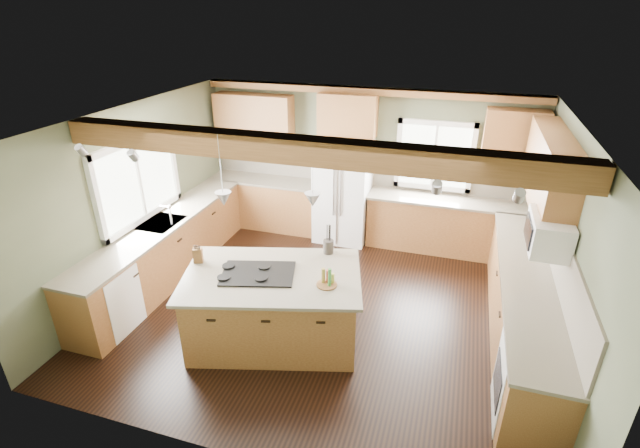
% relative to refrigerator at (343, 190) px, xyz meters
% --- Properties ---
extents(floor, '(5.60, 5.60, 0.00)m').
position_rel_refrigerator_xyz_m(floor, '(0.30, -2.12, -0.90)').
color(floor, black).
rests_on(floor, ground).
extents(ceiling, '(5.60, 5.60, 0.00)m').
position_rel_refrigerator_xyz_m(ceiling, '(0.30, -2.12, 1.70)').
color(ceiling, silver).
rests_on(ceiling, wall_back).
extents(wall_back, '(5.60, 0.00, 5.60)m').
position_rel_refrigerator_xyz_m(wall_back, '(0.30, 0.38, 0.40)').
color(wall_back, '#444C36').
rests_on(wall_back, ground).
extents(wall_left, '(0.00, 5.00, 5.00)m').
position_rel_refrigerator_xyz_m(wall_left, '(-2.50, -2.12, 0.40)').
color(wall_left, '#444C36').
rests_on(wall_left, ground).
extents(wall_right, '(0.00, 5.00, 5.00)m').
position_rel_refrigerator_xyz_m(wall_right, '(3.10, -2.12, 0.40)').
color(wall_right, '#444C36').
rests_on(wall_right, ground).
extents(ceiling_beam, '(5.55, 0.26, 0.26)m').
position_rel_refrigerator_xyz_m(ceiling_beam, '(0.30, -2.92, 1.57)').
color(ceiling_beam, '#573619').
rests_on(ceiling_beam, ceiling).
extents(soffit_trim, '(5.55, 0.20, 0.10)m').
position_rel_refrigerator_xyz_m(soffit_trim, '(0.30, 0.28, 1.64)').
color(soffit_trim, '#573619').
rests_on(soffit_trim, ceiling).
extents(backsplash_back, '(5.58, 0.03, 0.58)m').
position_rel_refrigerator_xyz_m(backsplash_back, '(0.30, 0.36, 0.31)').
color(backsplash_back, brown).
rests_on(backsplash_back, wall_back).
extents(backsplash_right, '(0.03, 3.70, 0.58)m').
position_rel_refrigerator_xyz_m(backsplash_right, '(3.08, -2.07, 0.31)').
color(backsplash_right, brown).
rests_on(backsplash_right, wall_right).
extents(base_cab_back_left, '(2.02, 0.60, 0.88)m').
position_rel_refrigerator_xyz_m(base_cab_back_left, '(-1.49, 0.08, -0.46)').
color(base_cab_back_left, brown).
rests_on(base_cab_back_left, floor).
extents(counter_back_left, '(2.06, 0.64, 0.04)m').
position_rel_refrigerator_xyz_m(counter_back_left, '(-1.49, 0.08, 0.00)').
color(counter_back_left, brown).
rests_on(counter_back_left, base_cab_back_left).
extents(base_cab_back_right, '(2.62, 0.60, 0.88)m').
position_rel_refrigerator_xyz_m(base_cab_back_right, '(1.79, 0.08, -0.46)').
color(base_cab_back_right, brown).
rests_on(base_cab_back_right, floor).
extents(counter_back_right, '(2.66, 0.64, 0.04)m').
position_rel_refrigerator_xyz_m(counter_back_right, '(1.79, 0.08, 0.00)').
color(counter_back_right, brown).
rests_on(counter_back_right, base_cab_back_right).
extents(base_cab_left, '(0.60, 3.70, 0.88)m').
position_rel_refrigerator_xyz_m(base_cab_left, '(-2.20, -2.07, -0.46)').
color(base_cab_left, brown).
rests_on(base_cab_left, floor).
extents(counter_left, '(0.64, 3.74, 0.04)m').
position_rel_refrigerator_xyz_m(counter_left, '(-2.20, -2.07, 0.00)').
color(counter_left, brown).
rests_on(counter_left, base_cab_left).
extents(base_cab_right, '(0.60, 3.70, 0.88)m').
position_rel_refrigerator_xyz_m(base_cab_right, '(2.80, -2.07, -0.46)').
color(base_cab_right, brown).
rests_on(base_cab_right, floor).
extents(counter_right, '(0.64, 3.74, 0.04)m').
position_rel_refrigerator_xyz_m(counter_right, '(2.80, -2.07, 0.00)').
color(counter_right, brown).
rests_on(counter_right, base_cab_right).
extents(upper_cab_back_left, '(1.40, 0.35, 0.90)m').
position_rel_refrigerator_xyz_m(upper_cab_back_left, '(-1.69, 0.21, 1.05)').
color(upper_cab_back_left, brown).
rests_on(upper_cab_back_left, wall_back).
extents(upper_cab_over_fridge, '(0.96, 0.35, 0.70)m').
position_rel_refrigerator_xyz_m(upper_cab_over_fridge, '(-0.00, 0.21, 1.25)').
color(upper_cab_over_fridge, brown).
rests_on(upper_cab_over_fridge, wall_back).
extents(upper_cab_right, '(0.35, 2.20, 0.90)m').
position_rel_refrigerator_xyz_m(upper_cab_right, '(2.92, -1.22, 1.05)').
color(upper_cab_right, brown).
rests_on(upper_cab_right, wall_right).
extents(upper_cab_back_corner, '(0.90, 0.35, 0.90)m').
position_rel_refrigerator_xyz_m(upper_cab_back_corner, '(2.60, 0.21, 1.05)').
color(upper_cab_back_corner, brown).
rests_on(upper_cab_back_corner, wall_back).
extents(window_left, '(0.04, 1.60, 1.05)m').
position_rel_refrigerator_xyz_m(window_left, '(-2.48, -2.07, 0.65)').
color(window_left, white).
rests_on(window_left, wall_left).
extents(window_back, '(1.10, 0.04, 1.00)m').
position_rel_refrigerator_xyz_m(window_back, '(1.45, 0.36, 0.65)').
color(window_back, white).
rests_on(window_back, wall_back).
extents(sink, '(0.50, 0.65, 0.03)m').
position_rel_refrigerator_xyz_m(sink, '(-2.20, -2.07, 0.01)').
color(sink, '#262628').
rests_on(sink, counter_left).
extents(faucet, '(0.02, 0.02, 0.28)m').
position_rel_refrigerator_xyz_m(faucet, '(-2.02, -2.07, 0.15)').
color(faucet, '#B2B2B7').
rests_on(faucet, sink).
extents(dishwasher, '(0.60, 0.60, 0.84)m').
position_rel_refrigerator_xyz_m(dishwasher, '(-2.19, -3.37, -0.47)').
color(dishwasher, white).
rests_on(dishwasher, floor).
extents(oven, '(0.60, 0.72, 0.84)m').
position_rel_refrigerator_xyz_m(oven, '(2.79, -3.37, -0.47)').
color(oven, white).
rests_on(oven, floor).
extents(microwave, '(0.40, 0.70, 0.38)m').
position_rel_refrigerator_xyz_m(microwave, '(2.88, -2.17, 0.65)').
color(microwave, white).
rests_on(microwave, wall_right).
extents(pendant_left, '(0.18, 0.18, 0.16)m').
position_rel_refrigerator_xyz_m(pendant_left, '(-0.57, -3.05, 0.98)').
color(pendant_left, '#B2B2B7').
rests_on(pendant_left, ceiling).
extents(pendant_right, '(0.18, 0.18, 0.16)m').
position_rel_refrigerator_xyz_m(pendant_right, '(0.37, -2.79, 0.98)').
color(pendant_right, '#B2B2B7').
rests_on(pendant_right, ceiling).
extents(refrigerator, '(0.90, 0.74, 1.80)m').
position_rel_refrigerator_xyz_m(refrigerator, '(0.00, 0.00, 0.00)').
color(refrigerator, white).
rests_on(refrigerator, floor).
extents(island, '(2.20, 1.67, 0.88)m').
position_rel_refrigerator_xyz_m(island, '(-0.10, -2.92, -0.46)').
color(island, brown).
rests_on(island, floor).
extents(island_top, '(2.36, 1.83, 0.04)m').
position_rel_refrigerator_xyz_m(island_top, '(-0.10, -2.92, 0.00)').
color(island_top, brown).
rests_on(island_top, island).
extents(cooktop, '(0.97, 0.77, 0.02)m').
position_rel_refrigerator_xyz_m(cooktop, '(-0.26, -2.96, 0.03)').
color(cooktop, black).
rests_on(cooktop, island_top).
extents(knife_block, '(0.13, 0.12, 0.19)m').
position_rel_refrigerator_xyz_m(knife_block, '(-1.08, -2.92, 0.11)').
color(knife_block, brown).
rests_on(knife_block, island_top).
extents(utensil_crock, '(0.18, 0.18, 0.18)m').
position_rel_refrigerator_xyz_m(utensil_crock, '(0.39, -2.22, 0.11)').
color(utensil_crock, '#3D3731').
rests_on(utensil_crock, island_top).
extents(bottle_tray, '(0.28, 0.28, 0.22)m').
position_rel_refrigerator_xyz_m(bottle_tray, '(0.58, -2.95, 0.13)').
color(bottle_tray, brown).
rests_on(bottle_tray, island_top).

